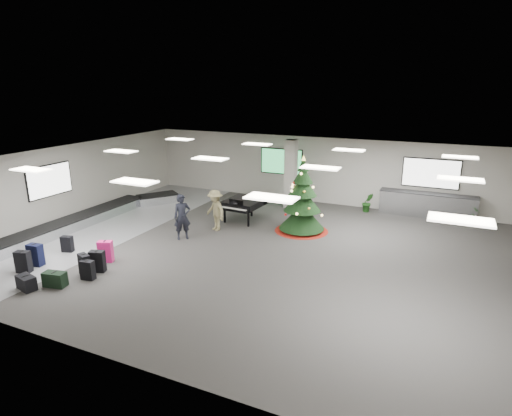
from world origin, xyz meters
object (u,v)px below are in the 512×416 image
at_px(service_counter, 427,205).
at_px(christmas_tree, 302,206).
at_px(potted_plant_right, 475,216).
at_px(baggage_carousel, 92,217).
at_px(traveler_a, 182,217).
at_px(pink_suitcase, 106,251).
at_px(grand_piano, 243,203).
at_px(potted_plant_left, 368,202).
at_px(traveler_b, 215,210).

height_order(service_counter, christmas_tree, christmas_tree).
bearing_deg(potted_plant_right, service_counter, 172.06).
relative_size(baggage_carousel, traveler_a, 5.59).
height_order(service_counter, pink_suitcase, service_counter).
distance_m(grand_piano, potted_plant_right, 9.70).
height_order(service_counter, potted_plant_left, service_counter).
bearing_deg(christmas_tree, service_counter, 42.69).
height_order(service_counter, potted_plant_right, service_counter).
height_order(traveler_a, potted_plant_left, traveler_a).
bearing_deg(grand_piano, traveler_a, -107.07).
bearing_deg(grand_piano, baggage_carousel, -149.80).
bearing_deg(grand_piano, traveler_b, -103.43).
relative_size(baggage_carousel, traveler_b, 5.87).
distance_m(christmas_tree, traveler_b, 3.45).
bearing_deg(potted_plant_left, pink_suitcase, -126.02).
relative_size(baggage_carousel, grand_piano, 4.96).
xyz_separation_m(pink_suitcase, christmas_tree, (4.90, 5.60, 0.69)).
bearing_deg(potted_plant_right, potted_plant_left, -179.30).
relative_size(traveler_a, traveler_b, 1.05).
relative_size(traveler_a, potted_plant_right, 2.36).
bearing_deg(potted_plant_right, baggage_carousel, -156.32).
bearing_deg(potted_plant_left, baggage_carousel, -148.17).
bearing_deg(potted_plant_left, potted_plant_right, 0.70).
xyz_separation_m(baggage_carousel, pink_suitcase, (3.54, -2.93, 0.15)).
distance_m(traveler_b, potted_plant_right, 10.79).
height_order(baggage_carousel, traveler_b, traveler_b).
bearing_deg(baggage_carousel, service_counter, 27.67).
distance_m(baggage_carousel, pink_suitcase, 4.60).
height_order(baggage_carousel, traveler_a, traveler_a).
xyz_separation_m(christmas_tree, grand_piano, (-2.70, 0.24, -0.28)).
xyz_separation_m(baggage_carousel, service_counter, (12.84, 6.73, 0.33)).
bearing_deg(christmas_tree, baggage_carousel, -162.44).
xyz_separation_m(traveler_a, potted_plant_right, (10.11, 6.52, -0.50)).
distance_m(service_counter, christmas_tree, 6.01).
bearing_deg(service_counter, potted_plant_right, -7.94).
xyz_separation_m(baggage_carousel, grand_piano, (5.74, 2.91, 0.55)).
bearing_deg(traveler_a, christmas_tree, -7.89).
height_order(pink_suitcase, potted_plant_right, same).
relative_size(service_counter, potted_plant_left, 4.55).
xyz_separation_m(traveler_a, traveler_b, (0.63, 1.39, -0.04)).
bearing_deg(service_counter, grand_piano, -151.71).
distance_m(service_counter, traveler_b, 9.31).
relative_size(pink_suitcase, potted_plant_right, 1.00).
height_order(christmas_tree, traveler_b, christmas_tree).
bearing_deg(pink_suitcase, service_counter, 23.38).
relative_size(pink_suitcase, christmas_tree, 0.24).
bearing_deg(baggage_carousel, grand_piano, 26.89).
bearing_deg(baggage_carousel, traveler_a, -0.69).
distance_m(baggage_carousel, service_counter, 14.50).
height_order(pink_suitcase, potted_plant_left, potted_plant_left).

